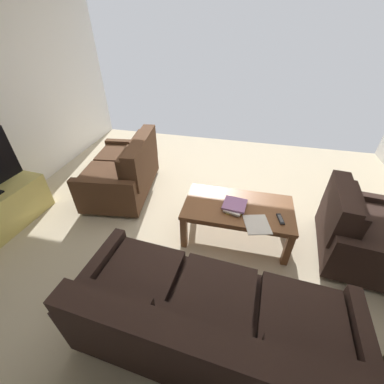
# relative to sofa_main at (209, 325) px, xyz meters

# --- Properties ---
(ground_plane) EXTENTS (5.80, 5.27, 0.01)m
(ground_plane) POSITION_rel_sofa_main_xyz_m (0.21, -1.52, -0.37)
(ground_plane) COLOR beige
(sofa_main) EXTENTS (2.13, 1.03, 0.84)m
(sofa_main) POSITION_rel_sofa_main_xyz_m (0.00, 0.00, 0.00)
(sofa_main) COLOR black
(sofa_main) RESTS_ON ground
(loveseat_near) EXTENTS (1.01, 1.39, 0.88)m
(loveseat_near) POSITION_rel_sofa_main_xyz_m (1.58, -1.89, -0.00)
(loveseat_near) COLOR black
(loveseat_near) RESTS_ON ground
(coffee_table) EXTENTS (1.22, 0.66, 0.48)m
(coffee_table) POSITION_rel_sofa_main_xyz_m (-0.11, -1.30, 0.05)
(coffee_table) COLOR brown
(coffee_table) RESTS_ON ground
(armchair_side) EXTENTS (0.99, 1.05, 0.83)m
(armchair_side) POSITION_rel_sofa_main_xyz_m (-1.44, -1.32, -0.02)
(armchair_side) COLOR black
(armchair_side) RESTS_ON ground
(book_stack) EXTENTS (0.28, 0.32, 0.06)m
(book_stack) POSITION_rel_sofa_main_xyz_m (-0.07, -1.26, 0.15)
(book_stack) COLOR #E0CC4C
(book_stack) RESTS_ON coffee_table
(tv_remote) EXTENTS (0.08, 0.17, 0.02)m
(tv_remote) POSITION_rel_sofa_main_xyz_m (-0.56, -1.17, 0.13)
(tv_remote) COLOR black
(tv_remote) RESTS_ON coffee_table
(loose_magazine) EXTENTS (0.31, 0.35, 0.01)m
(loose_magazine) POSITION_rel_sofa_main_xyz_m (-0.32, -1.04, 0.12)
(loose_magazine) COLOR silver
(loose_magazine) RESTS_ON coffee_table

